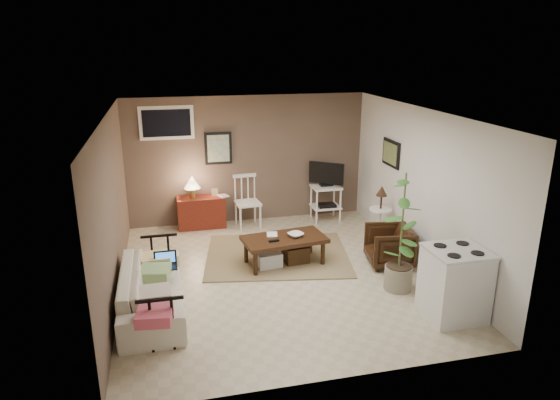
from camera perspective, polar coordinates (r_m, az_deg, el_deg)
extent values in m
plane|color=#C1B293|center=(7.54, -0.28, -8.52)|extent=(5.00, 5.00, 0.00)
cube|color=black|center=(9.32, -7.07, 5.89)|extent=(0.50, 0.03, 0.60)
cube|color=black|center=(8.71, 12.58, 5.25)|extent=(0.03, 0.60, 0.45)
cube|color=white|center=(9.18, -12.84, 8.59)|extent=(0.96, 0.03, 0.60)
cube|color=#917F54|center=(8.16, -0.31, -6.32)|extent=(2.55, 2.18, 0.02)
cube|color=#351B0E|center=(7.71, 0.50, -4.50)|extent=(1.33, 0.80, 0.06)
cylinder|color=#351B0E|center=(7.42, -2.81, -7.29)|extent=(0.07, 0.07, 0.40)
cylinder|color=#351B0E|center=(7.79, 4.91, -6.09)|extent=(0.07, 0.07, 0.40)
cylinder|color=#351B0E|center=(7.84, -3.89, -5.89)|extent=(0.07, 0.07, 0.40)
cylinder|color=#351B0E|center=(8.19, 3.48, -4.83)|extent=(0.07, 0.07, 0.40)
cube|color=black|center=(7.53, -0.72, -4.66)|extent=(0.16, 0.07, 0.02)
cube|color=#3F2716|center=(7.88, 1.79, -6.16)|extent=(0.40, 0.36, 0.27)
cube|color=silver|center=(7.74, -1.34, -6.78)|extent=(0.40, 0.36, 0.23)
imported|color=#ECE5CC|center=(6.67, -14.47, -9.12)|extent=(0.57, 1.97, 0.77)
cube|color=black|center=(6.90, -12.91, -7.54)|extent=(0.30, 0.21, 0.02)
cube|color=black|center=(6.95, -12.98, -6.39)|extent=(0.30, 0.02, 0.19)
cube|color=#3480EA|center=(6.95, -12.98, -6.42)|extent=(0.25, 0.00, 0.15)
cube|color=maroon|center=(9.42, -8.96, -1.37)|extent=(0.88, 0.39, 0.58)
cylinder|color=#AC9142|center=(9.26, -9.96, 0.77)|extent=(0.10, 0.10, 0.19)
cone|color=beige|center=(9.20, -10.03, 2.04)|extent=(0.29, 0.29, 0.23)
cube|color=tan|center=(9.35, -7.47, 0.87)|extent=(0.12, 0.02, 0.15)
cube|color=white|center=(9.30, -3.71, -0.35)|extent=(0.47, 0.47, 0.04)
cylinder|color=white|center=(9.16, -4.53, -2.24)|extent=(0.04, 0.04, 0.44)
cylinder|color=white|center=(9.25, -2.26, -2.00)|extent=(0.04, 0.04, 0.44)
cylinder|color=white|center=(9.51, -5.06, -1.50)|extent=(0.04, 0.04, 0.44)
cylinder|color=white|center=(9.59, -2.88, -1.28)|extent=(0.04, 0.04, 0.44)
cube|color=white|center=(9.35, -4.08, 2.80)|extent=(0.44, 0.08, 0.06)
cube|color=white|center=(9.60, 5.28, 1.48)|extent=(0.54, 0.44, 0.04)
cube|color=white|center=(9.72, 5.22, -0.74)|extent=(0.54, 0.44, 0.03)
cylinder|color=white|center=(9.46, 4.23, -0.79)|extent=(0.04, 0.04, 0.69)
cylinder|color=white|center=(9.60, 6.91, -0.59)|extent=(0.04, 0.04, 0.69)
cylinder|color=white|center=(9.79, 3.58, -0.12)|extent=(0.04, 0.04, 0.69)
cylinder|color=white|center=(9.94, 6.18, 0.07)|extent=(0.04, 0.04, 0.69)
cube|color=black|center=(9.59, 5.29, 1.77)|extent=(0.25, 0.14, 0.03)
cube|color=black|center=(9.53, 5.33, 3.07)|extent=(0.58, 0.45, 0.41)
cube|color=#FAA261|center=(9.53, 5.33, 3.07)|extent=(0.48, 0.36, 0.33)
cube|color=black|center=(9.66, 5.31, -0.72)|extent=(0.34, 0.25, 0.10)
cylinder|color=white|center=(8.86, 11.19, -4.65)|extent=(0.27, 0.27, 0.03)
cylinder|color=white|center=(8.76, 11.30, -2.90)|extent=(0.05, 0.05, 0.57)
cylinder|color=white|center=(8.66, 11.42, -1.07)|extent=(0.38, 0.38, 0.03)
cylinder|color=black|center=(8.62, 11.48, -0.17)|extent=(0.03, 0.03, 0.25)
cone|color=#342115|center=(8.56, 11.55, 1.04)|extent=(0.19, 0.19, 0.17)
imported|color=black|center=(7.93, 12.38, -4.96)|extent=(0.71, 0.74, 0.67)
cylinder|color=gray|center=(7.26, 13.33, -8.63)|extent=(0.39, 0.39, 0.34)
cylinder|color=#4C602D|center=(6.93, 13.82, -2.34)|extent=(0.03, 0.03, 1.34)
cube|color=silver|center=(6.66, 19.31, -9.10)|extent=(0.69, 0.64, 0.88)
cube|color=silver|center=(6.47, 19.71, -5.48)|extent=(0.71, 0.66, 0.03)
cylinder|color=black|center=(6.27, 19.28, -6.02)|extent=(0.16, 0.16, 0.01)
cylinder|color=black|center=(6.43, 21.66, -5.67)|extent=(0.16, 0.16, 0.01)
cylinder|color=black|center=(6.51, 17.83, -4.98)|extent=(0.16, 0.16, 0.01)
cylinder|color=black|center=(6.67, 20.15, -4.67)|extent=(0.16, 0.16, 0.01)
imported|color=#351B0E|center=(7.69, 1.81, -3.40)|extent=(0.23, 0.14, 0.23)
imported|color=#351B0E|center=(7.74, -1.52, -3.27)|extent=(0.16, 0.05, 0.22)
imported|color=#351B0E|center=(9.25, -7.03, 1.01)|extent=(0.17, 0.07, 0.23)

